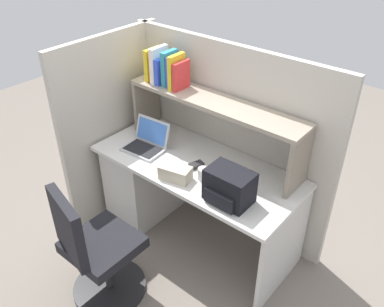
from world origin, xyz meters
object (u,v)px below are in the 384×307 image
object	(u,v)px
computer_mouse	(196,165)
tissue_box	(176,173)
paper_cup	(203,174)
office_chair	(96,254)
laptop	(147,143)
backpack	(229,187)

from	to	relation	value
computer_mouse	tissue_box	xyz separation A→B (m)	(-0.02, -0.21, 0.03)
paper_cup	office_chair	bearing A→B (deg)	-111.61
laptop	backpack	distance (m)	0.87
office_chair	tissue_box	bearing A→B (deg)	-89.66
paper_cup	office_chair	size ratio (longest dim) A/B	0.10
tissue_box	office_chair	bearing A→B (deg)	-116.57
backpack	paper_cup	xyz separation A→B (m)	(-0.27, 0.08, -0.07)
backpack	office_chair	size ratio (longest dim) A/B	0.32
backpack	tissue_box	size ratio (longest dim) A/B	1.36
laptop	tissue_box	world-z (taller)	laptop
paper_cup	tissue_box	distance (m)	0.19
backpack	paper_cup	size ratio (longest dim) A/B	3.39
computer_mouse	office_chair	xyz separation A→B (m)	(-0.17, -0.84, -0.35)
laptop	office_chair	xyz separation A→B (m)	(0.29, -0.80, -0.39)
computer_mouse	tissue_box	world-z (taller)	tissue_box
computer_mouse	office_chair	bearing A→B (deg)	-83.50
backpack	paper_cup	world-z (taller)	backpack
computer_mouse	tissue_box	distance (m)	0.21
laptop	office_chair	distance (m)	0.93
laptop	backpack	xyz separation A→B (m)	(0.86, -0.11, 0.06)
backpack	tissue_box	bearing A→B (deg)	-173.73
backpack	office_chair	distance (m)	1.00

